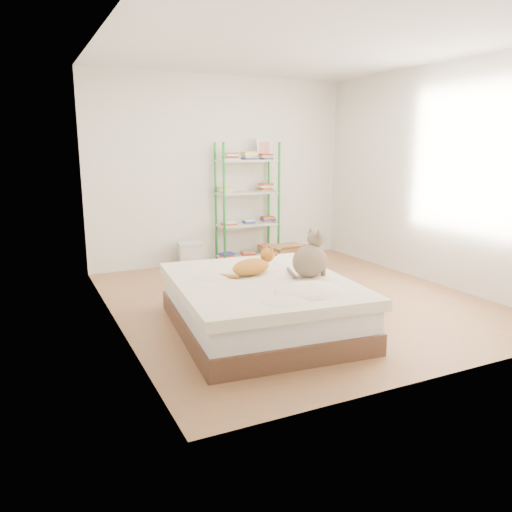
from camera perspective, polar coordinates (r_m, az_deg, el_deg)
room at (r=5.28m, az=4.62°, el=8.65°), size 3.81×4.21×2.61m
bed at (r=4.55m, az=0.50°, el=-5.54°), size 1.67×2.01×0.48m
orange_cat at (r=4.61m, az=-0.57°, el=-1.01°), size 0.52×0.36×0.19m
grey_cat at (r=4.54m, az=6.18°, el=0.25°), size 0.44×0.40×0.43m
shelf_unit at (r=7.13m, az=-0.94°, el=5.77°), size 0.88×0.36×1.74m
cardboard_box at (r=6.81m, az=3.53°, el=-0.15°), size 0.50×0.49×0.38m
white_bin at (r=6.89m, az=-7.54°, el=0.09°), size 0.36×0.32×0.36m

